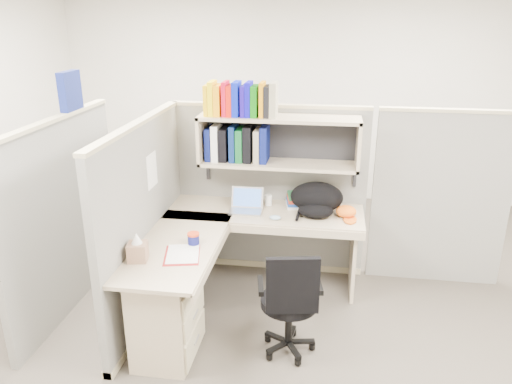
% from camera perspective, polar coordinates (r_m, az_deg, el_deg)
% --- Properties ---
extents(ground, '(6.00, 6.00, 0.00)m').
position_cam_1_polar(ground, '(4.30, -0.09, -14.12)').
color(ground, '#39352C').
rests_on(ground, ground).
extents(room_shell, '(6.00, 6.00, 6.00)m').
position_cam_1_polar(room_shell, '(3.64, -0.10, 7.45)').
color(room_shell, beige).
rests_on(room_shell, ground).
extents(cubicle, '(3.79, 1.84, 1.95)m').
position_cam_1_polar(cubicle, '(4.34, -3.97, -0.31)').
color(cubicle, slate).
rests_on(cubicle, ground).
extents(desk, '(1.74, 1.75, 0.73)m').
position_cam_1_polar(desk, '(3.90, -6.78, -10.51)').
color(desk, tan).
rests_on(desk, ground).
extents(laptop, '(0.29, 0.29, 0.21)m').
position_cam_1_polar(laptop, '(4.40, -1.19, -1.04)').
color(laptop, '#AAAAAE').
rests_on(laptop, desk).
extents(backpack, '(0.55, 0.49, 0.27)m').
position_cam_1_polar(backpack, '(4.36, 6.92, -0.87)').
color(backpack, black).
rests_on(backpack, desk).
extents(orange_cap, '(0.24, 0.26, 0.10)m').
position_cam_1_polar(orange_cap, '(4.38, 10.26, -2.20)').
color(orange_cap, '#DC5C13').
rests_on(orange_cap, desk).
extents(snack_canister, '(0.09, 0.09, 0.09)m').
position_cam_1_polar(snack_canister, '(3.85, -7.16, -5.29)').
color(snack_canister, '#0E1156').
rests_on(snack_canister, desk).
extents(tissue_box, '(0.16, 0.16, 0.21)m').
position_cam_1_polar(tissue_box, '(3.66, -13.42, -6.11)').
color(tissue_box, '#966F55').
rests_on(tissue_box, desk).
extents(mouse, '(0.12, 0.10, 0.04)m').
position_cam_1_polar(mouse, '(4.27, 2.21, -2.93)').
color(mouse, '#8CAFC6').
rests_on(mouse, desk).
extents(paper_cup, '(0.08, 0.08, 0.10)m').
position_cam_1_polar(paper_cup, '(4.57, 1.40, -0.94)').
color(paper_cup, silver).
rests_on(paper_cup, desk).
extents(book_stack, '(0.21, 0.26, 0.11)m').
position_cam_1_polar(book_stack, '(4.57, 4.57, -0.89)').
color(book_stack, gray).
rests_on(book_stack, desk).
extents(loose_paper, '(0.29, 0.35, 0.00)m').
position_cam_1_polar(loose_paper, '(3.73, -8.35, -6.98)').
color(loose_paper, silver).
rests_on(loose_paper, desk).
extents(task_chair, '(0.49, 0.45, 0.88)m').
position_cam_1_polar(task_chair, '(3.74, 3.83, -14.19)').
color(task_chair, black).
rests_on(task_chair, ground).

